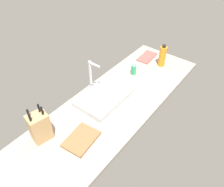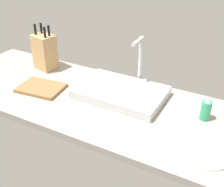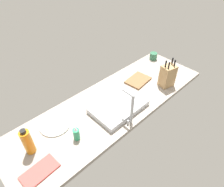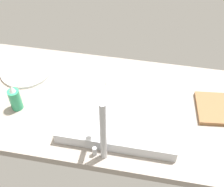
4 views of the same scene
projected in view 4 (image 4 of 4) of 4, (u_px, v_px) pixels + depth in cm
name	position (u px, v px, depth cm)	size (l,w,h in cm)	color
countertop_slab	(128.00, 109.00, 130.37)	(197.52, 62.43, 3.50)	gray
sink_basin	(120.00, 118.00, 121.34)	(45.91, 29.99, 4.85)	#B7BABF
faucet	(103.00, 126.00, 100.91)	(5.50, 11.68, 28.40)	#B7BABF
soap_bottle	(15.00, 99.00, 124.76)	(4.81, 4.81, 12.39)	#2D9966
dinner_plate	(26.00, 71.00, 144.16)	(23.81, 23.81, 1.20)	silver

